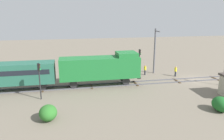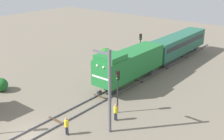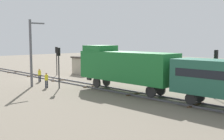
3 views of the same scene
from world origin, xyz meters
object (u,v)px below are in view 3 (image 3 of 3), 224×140
(traffic_signal_mid, at_px, (59,60))
(worker_near_track, at_px, (40,74))
(traffic_signal_far, at_px, (216,65))
(worker_by_signal, at_px, (46,79))
(relay_hut, at_px, (85,65))
(traffic_signal_near, at_px, (57,55))
(catenary_mast, at_px, (31,51))
(locomotive, at_px, (125,65))

(traffic_signal_mid, distance_m, worker_near_track, 6.36)
(traffic_signal_far, bearing_deg, worker_by_signal, -63.88)
(worker_by_signal, distance_m, relay_hut, 13.99)
(traffic_signal_near, bearing_deg, worker_by_signal, 51.10)
(traffic_signal_near, xyz_separation_m, catenary_mast, (8.14, 7.31, 1.09))
(locomotive, relative_size, worker_near_track, 6.82)
(relay_hut, bearing_deg, traffic_signal_far, 80.60)
(traffic_signal_mid, distance_m, worker_by_signal, 2.61)
(locomotive, xyz_separation_m, traffic_signal_mid, (3.40, -6.73, 0.35))
(traffic_signal_near, distance_m, traffic_signal_mid, 12.38)
(locomotive, distance_m, catenary_mast, 11.13)
(worker_near_track, relative_size, worker_by_signal, 1.00)
(traffic_signal_far, xyz_separation_m, worker_near_track, (6.00, -20.51, -2.09))
(traffic_signal_far, bearing_deg, relay_hut, -99.40)
(traffic_signal_near, relative_size, relay_hut, 1.23)
(locomotive, distance_m, relay_hut, 17.45)
(worker_by_signal, height_order, relay_hut, relay_hut)
(worker_near_track, xyz_separation_m, catenary_mast, (2.54, 2.75, 3.07))
(traffic_signal_far, distance_m, catenary_mast, 19.74)
(locomotive, bearing_deg, relay_hut, -115.54)
(traffic_signal_near, xyz_separation_m, worker_near_track, (5.60, 4.56, -1.98))
(worker_near_track, relative_size, relay_hut, 0.49)
(traffic_signal_far, relative_size, catenary_mast, 0.58)
(traffic_signal_near, relative_size, catenary_mast, 0.56)
(traffic_signal_far, height_order, worker_by_signal, traffic_signal_far)
(traffic_signal_near, xyz_separation_m, traffic_signal_mid, (6.60, 10.47, 0.14))
(locomotive, xyz_separation_m, traffic_signal_far, (-3.60, 7.88, 0.31))
(traffic_signal_far, relative_size, worker_near_track, 2.62)
(traffic_signal_near, distance_m, worker_by_signal, 11.95)
(traffic_signal_near, relative_size, worker_by_signal, 2.52)
(locomotive, xyz_separation_m, traffic_signal_near, (-3.20, -17.20, 0.20))
(traffic_signal_far, bearing_deg, traffic_signal_mid, -64.39)
(traffic_signal_far, distance_m, relay_hut, 23.95)
(worker_by_signal, bearing_deg, traffic_signal_near, 124.41)
(traffic_signal_near, distance_m, worker_near_track, 7.49)
(locomotive, distance_m, traffic_signal_mid, 7.55)
(locomotive, height_order, worker_near_track, locomotive)
(worker_near_track, bearing_deg, catenary_mast, -99.12)
(locomotive, relative_size, catenary_mast, 1.52)
(traffic_signal_near, xyz_separation_m, worker_by_signal, (7.40, 9.17, -1.98))
(catenary_mast, bearing_deg, traffic_signal_near, -138.06)
(traffic_signal_far, relative_size, relay_hut, 1.27)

